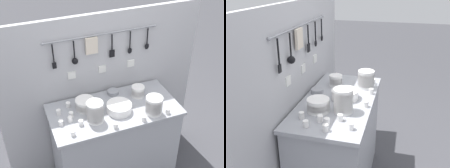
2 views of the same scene
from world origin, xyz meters
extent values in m
cube|color=#9EA0A8|center=(0.00, 0.00, 0.87)|extent=(1.15, 0.57, 0.03)
cube|color=#9EA0A8|center=(0.00, 0.00, 0.43)|extent=(1.10, 0.55, 0.85)
cube|color=#B2B2B7|center=(0.00, 0.32, 0.83)|extent=(1.95, 0.04, 1.66)
cylinder|color=#93969E|center=(0.00, 0.29, 1.47)|extent=(1.02, 0.01, 0.01)
sphere|color=#93969E|center=(-0.51, 0.29, 1.47)|extent=(0.02, 0.02, 0.02)
sphere|color=#93969E|center=(0.51, 0.29, 1.47)|extent=(0.02, 0.02, 0.02)
cylinder|color=black|center=(-0.43, 0.28, 1.37)|extent=(0.01, 0.01, 0.17)
cube|color=black|center=(-0.43, 0.28, 1.26)|extent=(0.04, 0.01, 0.06)
cylinder|color=#93969E|center=(-0.43, 0.29, 1.47)|extent=(0.01, 0.01, 0.02)
cylinder|color=black|center=(-0.25, 0.28, 1.38)|extent=(0.01, 0.01, 0.17)
sphere|color=black|center=(-0.25, 0.28, 1.27)|extent=(0.06, 0.06, 0.06)
cylinder|color=#93969E|center=(-0.25, 0.29, 1.47)|extent=(0.01, 0.01, 0.02)
cube|color=beige|center=(-0.10, 0.28, 1.39)|extent=(0.11, 0.02, 0.15)
cylinder|color=#93969E|center=(-0.10, 0.29, 1.47)|extent=(0.01, 0.01, 0.02)
cylinder|color=black|center=(0.09, 0.28, 1.38)|extent=(0.01, 0.01, 0.16)
cube|color=black|center=(0.09, 0.28, 1.27)|extent=(0.05, 0.01, 0.07)
cylinder|color=#93969E|center=(0.09, 0.29, 1.47)|extent=(0.01, 0.01, 0.02)
cylinder|color=black|center=(0.26, 0.28, 1.38)|extent=(0.01, 0.01, 0.16)
ellipsoid|color=black|center=(0.26, 0.28, 1.27)|extent=(0.04, 0.02, 0.06)
cylinder|color=#93969E|center=(0.26, 0.29, 1.47)|extent=(0.01, 0.01, 0.02)
cylinder|color=black|center=(0.43, 0.28, 1.38)|extent=(0.01, 0.01, 0.15)
ellipsoid|color=black|center=(0.43, 0.28, 1.28)|extent=(0.04, 0.02, 0.06)
cylinder|color=#93969E|center=(0.43, 0.29, 1.47)|extent=(0.01, 0.01, 0.02)
cube|color=white|center=(-0.29, 0.30, 1.12)|extent=(0.07, 0.01, 0.07)
cube|color=white|center=(0.00, 0.30, 1.12)|extent=(0.07, 0.01, 0.07)
cube|color=white|center=(0.29, 0.30, 1.12)|extent=(0.07, 0.01, 0.07)
cylinder|color=white|center=(-0.21, -0.09, 0.90)|extent=(0.14, 0.14, 0.04)
cylinder|color=white|center=(-0.21, -0.09, 0.93)|extent=(0.14, 0.14, 0.04)
cylinder|color=white|center=(-0.21, -0.09, 0.95)|extent=(0.14, 0.14, 0.04)
cylinder|color=white|center=(-0.21, -0.09, 0.97)|extent=(0.14, 0.14, 0.04)
cylinder|color=white|center=(-0.21, -0.09, 1.00)|extent=(0.14, 0.14, 0.04)
cylinder|color=white|center=(-0.21, -0.09, 1.02)|extent=(0.14, 0.14, 0.04)
cylinder|color=white|center=(-0.21, -0.09, 1.05)|extent=(0.14, 0.14, 0.04)
cylinder|color=white|center=(0.28, 0.10, 0.91)|extent=(0.12, 0.12, 0.05)
cylinder|color=white|center=(0.28, 0.10, 0.93)|extent=(0.12, 0.12, 0.05)
cylinder|color=white|center=(0.28, 0.10, 0.96)|extent=(0.12, 0.12, 0.05)
cylinder|color=white|center=(0.30, -0.18, 0.91)|extent=(0.15, 0.15, 0.05)
cylinder|color=white|center=(0.30, -0.18, 0.93)|extent=(0.15, 0.15, 0.05)
cylinder|color=white|center=(0.30, -0.18, 0.96)|extent=(0.15, 0.15, 0.05)
cylinder|color=white|center=(0.30, -0.18, 0.99)|extent=(0.15, 0.15, 0.05)
cylinder|color=white|center=(0.30, -0.18, 1.02)|extent=(0.15, 0.15, 0.05)
cylinder|color=white|center=(-0.24, 0.09, 0.91)|extent=(0.17, 0.17, 0.05)
cylinder|color=white|center=(-0.24, 0.09, 0.93)|extent=(0.17, 0.17, 0.05)
cylinder|color=white|center=(-0.24, 0.09, 0.96)|extent=(0.17, 0.17, 0.05)
cylinder|color=white|center=(0.03, -0.05, 0.89)|extent=(0.22, 0.22, 0.01)
cylinder|color=white|center=(0.03, -0.05, 0.90)|extent=(0.22, 0.22, 0.01)
cylinder|color=white|center=(0.03, -0.05, 0.90)|extent=(0.22, 0.22, 0.01)
cylinder|color=white|center=(0.03, -0.05, 0.91)|extent=(0.22, 0.22, 0.01)
cylinder|color=white|center=(0.03, -0.05, 0.92)|extent=(0.22, 0.22, 0.01)
cylinder|color=white|center=(0.03, -0.05, 0.93)|extent=(0.22, 0.22, 0.01)
cylinder|color=white|center=(0.03, -0.05, 0.94)|extent=(0.22, 0.22, 0.01)
cylinder|color=white|center=(0.03, -0.05, 0.95)|extent=(0.22, 0.22, 0.01)
cylinder|color=#93969E|center=(0.07, 0.21, 0.90)|extent=(0.11, 0.11, 0.04)
cylinder|color=white|center=(-0.33, -0.10, 0.91)|extent=(0.04, 0.04, 0.05)
cylinder|color=white|center=(0.41, -0.23, 0.91)|extent=(0.04, 0.04, 0.05)
cylinder|color=white|center=(-0.37, 0.17, 0.91)|extent=(0.04, 0.04, 0.05)
cylinder|color=white|center=(-0.38, 0.03, 0.91)|extent=(0.04, 0.04, 0.05)
cylinder|color=white|center=(-0.43, -0.20, 0.91)|extent=(0.04, 0.04, 0.05)
cylinder|color=white|center=(0.17, -0.25, 0.91)|extent=(0.04, 0.04, 0.05)
cylinder|color=white|center=(-0.41, -0.03, 0.91)|extent=(0.04, 0.04, 0.05)
cylinder|color=white|center=(-0.08, -0.24, 0.91)|extent=(0.04, 0.04, 0.05)
cylinder|color=white|center=(-0.49, -0.04, 0.91)|extent=(0.04, 0.04, 0.05)
cylinder|color=white|center=(-0.47, 0.10, 0.91)|extent=(0.04, 0.04, 0.05)
camera|label=1|loc=(-0.81, -2.01, 2.61)|focal=50.00mm
camera|label=2|loc=(-1.88, -0.50, 1.81)|focal=42.00mm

